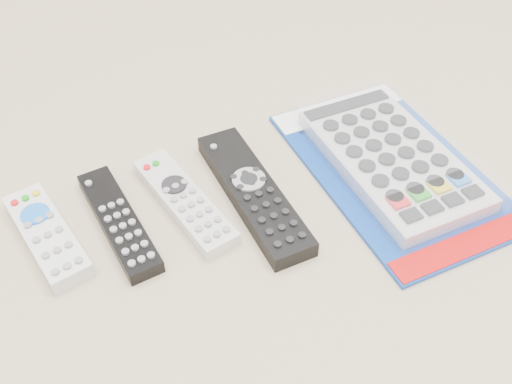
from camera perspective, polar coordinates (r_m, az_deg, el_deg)
name	(u,v)px	position (r m, az deg, el deg)	size (l,w,h in m)	color
remote_small_grey	(47,235)	(0.70, -20.19, -4.07)	(0.08, 0.16, 0.02)	silver
remote_slim_black	(119,222)	(0.70, -13.56, -2.90)	(0.06, 0.18, 0.02)	black
remote_silver_dvd	(184,201)	(0.70, -7.18, -0.91)	(0.08, 0.19, 0.02)	silver
remote_large_black	(253,193)	(0.71, -0.25, -0.07)	(0.06, 0.23, 0.03)	black
jumbo_remote_packaged	(392,157)	(0.76, 13.44, 3.41)	(0.20, 0.33, 0.04)	navy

